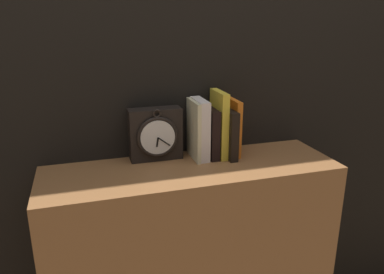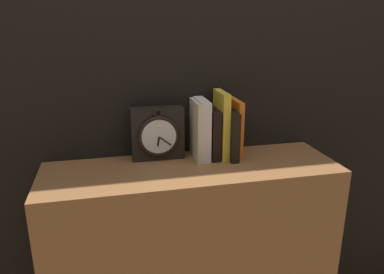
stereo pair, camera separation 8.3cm
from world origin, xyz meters
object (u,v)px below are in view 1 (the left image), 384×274
book_slot1_white (200,129)px  book_slot5_orange (233,127)px  book_slot0_cream (194,130)px  book_slot2_black (210,132)px  book_slot3_yellow (219,124)px  book_slot4_black (227,133)px  clock (156,134)px

book_slot1_white → book_slot5_orange: book_slot1_white is taller
book_slot0_cream → book_slot2_black: 0.07m
book_slot1_white → book_slot2_black: book_slot1_white is taller
book_slot2_black → book_slot3_yellow: book_slot3_yellow is taller
book_slot4_black → book_slot2_black: bearing=168.4°
book_slot2_black → book_slot5_orange: (0.09, 0.00, 0.01)m
book_slot4_black → book_slot1_white: bearing=173.0°
clock → book_slot4_black: (0.26, -0.04, -0.01)m
clock → book_slot1_white: book_slot1_white is taller
book_slot0_cream → book_slot3_yellow: bearing=0.6°
book_slot3_yellow → book_slot4_black: 0.04m
book_slot3_yellow → book_slot4_black: (0.03, -0.01, -0.03)m
book_slot4_black → clock: bearing=171.2°
book_slot1_white → book_slot5_orange: size_ratio=1.04×
book_slot1_white → book_slot4_black: (0.10, -0.01, -0.02)m
book_slot0_cream → book_slot2_black: bearing=2.2°
book_slot3_yellow → book_slot5_orange: size_ratio=1.16×
book_slot4_black → book_slot5_orange: size_ratio=0.85×
book_slot0_cream → book_slot3_yellow: (0.10, 0.00, 0.01)m
book_slot0_cream → book_slot5_orange: size_ratio=1.02×
clock → book_slot1_white: bearing=-10.0°
book_slot0_cream → book_slot1_white: 0.03m
book_slot0_cream → book_slot1_white: (0.02, 0.00, 0.00)m
book_slot2_black → book_slot0_cream: bearing=-177.8°
book_slot0_cream → book_slot5_orange: (0.16, 0.00, -0.00)m
book_slot0_cream → book_slot3_yellow: 0.10m
book_slot1_white → book_slot5_orange: (0.13, 0.00, -0.00)m
book_slot3_yellow → clock: bearing=172.8°
book_slot5_orange → book_slot0_cream: bearing=-178.3°
book_slot4_black → book_slot0_cream: bearing=175.4°
book_slot1_white → book_slot4_black: size_ratio=1.22×
clock → book_slot3_yellow: book_slot3_yellow is taller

